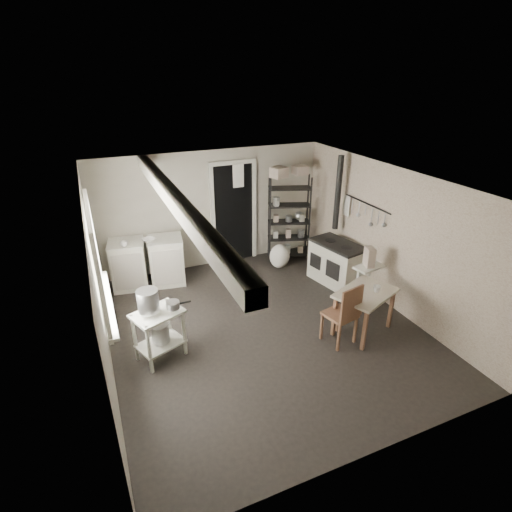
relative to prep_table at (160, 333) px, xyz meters
name	(u,v)px	position (x,y,z in m)	size (l,w,h in m)	color
floor	(264,327)	(1.59, 0.07, -0.40)	(5.00, 5.00, 0.00)	black
ceiling	(265,182)	(1.59, 0.07, 1.90)	(5.00, 5.00, 0.00)	beige
wall_back	(212,210)	(1.59, 2.57, 0.75)	(4.50, 0.02, 2.30)	#B0AA96
wall_front	(377,371)	(1.59, -2.43, 0.75)	(4.50, 0.02, 2.30)	#B0AA96
wall_left	(98,293)	(-0.66, 0.07, 0.75)	(0.02, 5.00, 2.30)	#B0AA96
wall_right	(389,237)	(3.84, 0.07, 0.75)	(0.02, 5.00, 2.30)	#B0AA96
window	(95,260)	(-0.63, 0.27, 1.10)	(0.12, 1.76, 1.28)	beige
doorway	(234,214)	(2.04, 2.54, 0.60)	(0.96, 0.10, 2.08)	beige
ceiling_beam	(175,201)	(0.39, 0.07, 1.80)	(0.18, 5.00, 0.18)	beige
wallpaper_panel	(389,237)	(3.83, 0.07, 0.75)	(0.01, 5.00, 2.30)	beige
utensil_rail	(366,204)	(3.78, 0.67, 1.15)	(0.06, 1.20, 0.44)	#B3B3B5
prep_table	(160,333)	(0.00, 0.00, 0.00)	(0.64, 0.46, 0.73)	beige
stockpot	(148,301)	(-0.09, -0.01, 0.54)	(0.28, 0.28, 0.30)	#B3B3B5
saucepan	(173,305)	(0.20, -0.09, 0.45)	(0.18, 0.18, 0.10)	#B3B3B5
bucket	(160,333)	(0.01, 0.02, -0.02)	(0.24, 0.24, 0.26)	#B3B3B5
base_cabinets	(148,262)	(0.21, 2.18, 0.06)	(1.35, 0.58, 0.89)	beige
mixing_bowl	(148,238)	(0.26, 2.09, 0.56)	(0.29, 0.29, 0.07)	silver
counter_cup	(123,242)	(-0.16, 2.03, 0.57)	(0.12, 0.12, 0.10)	silver
shelf_rack	(289,216)	(3.09, 2.17, 0.55)	(0.83, 0.32, 1.76)	black
shelf_jar	(276,197)	(2.81, 2.19, 0.96)	(0.08, 0.08, 0.18)	silver
storage_box_a	(279,165)	(2.83, 2.16, 1.61)	(0.29, 0.25, 0.20)	beige
storage_box_b	(300,163)	(3.33, 2.23, 1.59)	(0.26, 0.24, 0.17)	beige
stove	(337,261)	(3.42, 0.88, 0.04)	(0.56, 1.00, 0.79)	beige
stovepipe	(338,193)	(3.62, 1.29, 1.19)	(0.12, 0.12, 1.56)	black
side_ledge	(367,284)	(3.40, -0.04, 0.03)	(0.50, 0.27, 0.77)	beige
oats_box	(370,252)	(3.39, -0.03, 0.61)	(0.13, 0.21, 0.31)	beige
work_table	(363,309)	(2.93, -0.59, -0.02)	(0.90, 0.63, 0.69)	beige
table_cup	(377,284)	(3.07, -0.65, 0.41)	(0.11, 0.11, 0.10)	silver
chair	(340,313)	(2.46, -0.65, 0.08)	(0.40, 0.42, 0.97)	brown
flour_sack	(280,256)	(2.74, 1.84, -0.16)	(0.41, 0.35, 0.50)	white
floor_crock	(347,309)	(3.00, -0.11, -0.33)	(0.11, 0.11, 0.14)	silver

